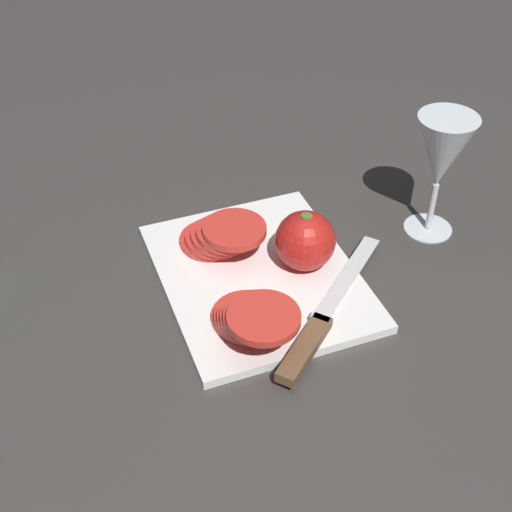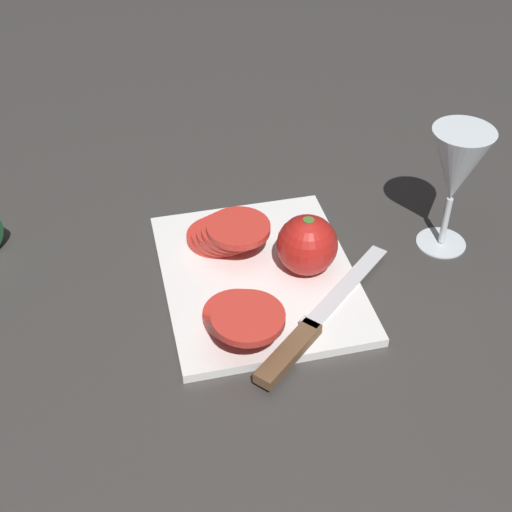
# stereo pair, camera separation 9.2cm
# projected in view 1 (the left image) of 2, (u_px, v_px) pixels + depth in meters

# --- Properties ---
(ground_plane) EXTENTS (3.00, 3.00, 0.00)m
(ground_plane) POSITION_uv_depth(u_px,v_px,m) (272.00, 305.00, 0.91)
(ground_plane) COLOR #383533
(cutting_board) EXTENTS (0.31, 0.25, 0.01)m
(cutting_board) POSITION_uv_depth(u_px,v_px,m) (256.00, 277.00, 0.95)
(cutting_board) COLOR white
(cutting_board) RESTS_ON ground_plane
(wine_glass) EXTENTS (0.08, 0.08, 0.18)m
(wine_glass) POSITION_uv_depth(u_px,v_px,m) (442.00, 156.00, 0.95)
(wine_glass) COLOR silver
(wine_glass) RESTS_ON ground_plane
(whole_tomato) EXTENTS (0.08, 0.08, 0.08)m
(whole_tomato) POSITION_uv_depth(u_px,v_px,m) (305.00, 241.00, 0.93)
(whole_tomato) COLOR red
(whole_tomato) RESTS_ON cutting_board
(knife) EXTENTS (0.21, 0.24, 0.01)m
(knife) POSITION_uv_depth(u_px,v_px,m) (312.00, 334.00, 0.85)
(knife) COLOR silver
(knife) RESTS_ON cutting_board
(tomato_slice_stack_near) EXTENTS (0.12, 0.11, 0.05)m
(tomato_slice_stack_near) POSITION_uv_depth(u_px,v_px,m) (222.00, 235.00, 0.97)
(tomato_slice_stack_near) COLOR red
(tomato_slice_stack_near) RESTS_ON cutting_board
(tomato_slice_stack_far) EXTENTS (0.14, 0.09, 0.06)m
(tomato_slice_stack_far) POSITION_uv_depth(u_px,v_px,m) (254.00, 317.00, 0.84)
(tomato_slice_stack_far) COLOR red
(tomato_slice_stack_far) RESTS_ON cutting_board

